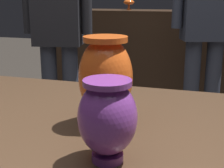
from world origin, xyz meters
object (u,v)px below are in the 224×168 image
Objects in this scene: shelf_vase_center at (187,3)px; visitor_near_left at (58,23)px; vase_centerpiece at (106,78)px; vase_tall_behind at (107,117)px; visitor_center_back at (207,16)px; shelf_vase_left at (129,3)px.

shelf_vase_center is 0.07× the size of visitor_near_left.
vase_centerpiece reaches higher than vase_tall_behind.
vase_centerpiece is 1.59m from visitor_center_back.
visitor_near_left is at bearing -126.60° from shelf_vase_center.
vase_tall_behind is at bearing -88.99° from shelf_vase_center.
shelf_vase_center is 1.29m from visitor_near_left.
visitor_center_back is (0.21, 1.57, 0.06)m from vase_centerpiece.
vase_tall_behind is 2.49m from shelf_vase_center.
vase_centerpiece is 2.20× the size of shelf_vase_left.
vase_tall_behind is 2.52m from shelf_vase_left.
shelf_vase_center is at bearing 91.01° from vase_tall_behind.
shelf_vase_center reaches higher than vase_tall_behind.
visitor_center_back is (0.71, -0.70, -0.07)m from shelf_vase_left.
visitor_center_back is at bearing -173.60° from visitor_near_left.
visitor_near_left is (-0.25, -0.99, -0.11)m from shelf_vase_left.
visitor_center_back is at bearing -44.33° from shelf_vase_left.
visitor_near_left is at bearing 119.09° from vase_tall_behind.
visitor_center_back reaches higher than visitor_near_left.
shelf_vase_left is at bearing -114.80° from visitor_near_left.
shelf_vase_center is at bearing 89.53° from vase_centerpiece.
visitor_center_back is (0.15, 1.75, 0.09)m from vase_tall_behind.
shelf_vase_left is (-0.56, 2.45, 0.16)m from vase_tall_behind.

